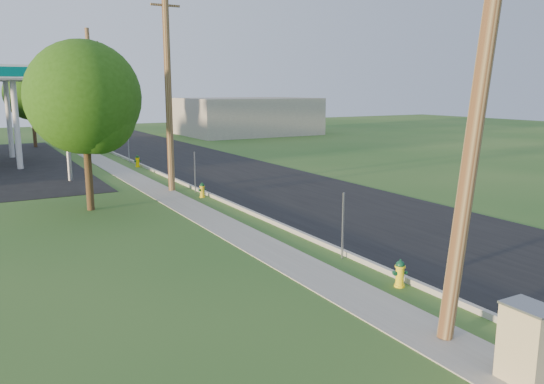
# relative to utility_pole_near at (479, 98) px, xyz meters

# --- Properties ---
(ground_plane) EXTENTS (140.00, 140.00, 0.00)m
(ground_plane) POSITION_rel_utility_pole_near_xyz_m (0.60, 1.00, -4.80)
(ground_plane) COLOR #27551F
(ground_plane) RESTS_ON ground
(road) EXTENTS (8.00, 120.00, 0.02)m
(road) POSITION_rel_utility_pole_near_xyz_m (5.10, 11.00, -4.79)
(road) COLOR black
(road) RESTS_ON ground
(curb) EXTENTS (0.15, 120.00, 0.15)m
(curb) POSITION_rel_utility_pole_near_xyz_m (1.10, 11.00, -4.73)
(curb) COLOR #A9A69B
(curb) RESTS_ON ground
(sidewalk) EXTENTS (1.50, 120.00, 0.03)m
(sidewalk) POSITION_rel_utility_pole_near_xyz_m (-0.65, 11.00, -4.79)
(sidewalk) COLOR gray
(sidewalk) RESTS_ON ground
(utility_pole_near) EXTENTS (1.40, 0.32, 9.48)m
(utility_pole_near) POSITION_rel_utility_pole_near_xyz_m (0.00, 0.00, 0.00)
(utility_pole_near) COLOR brown
(utility_pole_near) RESTS_ON ground
(utility_pole_mid) EXTENTS (1.40, 0.32, 9.80)m
(utility_pole_mid) POSITION_rel_utility_pole_near_xyz_m (-0.00, 18.00, 0.15)
(utility_pole_mid) COLOR brown
(utility_pole_mid) RESTS_ON ground
(utility_pole_far) EXTENTS (1.40, 0.32, 9.50)m
(utility_pole_far) POSITION_rel_utility_pole_near_xyz_m (-0.00, 36.00, 0.00)
(utility_pole_far) COLOR brown
(utility_pole_far) RESTS_ON ground
(sign_post_near) EXTENTS (0.05, 0.04, 2.00)m
(sign_post_near) POSITION_rel_utility_pole_near_xyz_m (0.85, 5.20, -3.80)
(sign_post_near) COLOR gray
(sign_post_near) RESTS_ON ground
(sign_post_mid) EXTENTS (0.05, 0.04, 2.00)m
(sign_post_mid) POSITION_rel_utility_pole_near_xyz_m (0.85, 17.00, -3.80)
(sign_post_mid) COLOR gray
(sign_post_mid) RESTS_ON ground
(sign_post_far) EXTENTS (0.05, 0.04, 2.00)m
(sign_post_far) POSITION_rel_utility_pole_near_xyz_m (0.85, 29.20, -3.80)
(sign_post_far) COLOR gray
(sign_post_far) RESTS_ON ground
(price_pylon) EXTENTS (0.34, 2.04, 6.85)m
(price_pylon) POSITION_rel_utility_pole_near_xyz_m (-3.90, 23.50, 0.63)
(price_pylon) COLOR gray
(price_pylon) RESTS_ON ground
(distant_building) EXTENTS (14.00, 10.00, 4.00)m
(distant_building) POSITION_rel_utility_pole_near_xyz_m (18.60, 46.00, -2.80)
(distant_building) COLOR gray
(distant_building) RESTS_ON ground
(tree_verge) EXTENTS (4.57, 4.57, 6.93)m
(tree_verge) POSITION_rel_utility_pole_near_xyz_m (-4.26, 15.53, -0.34)
(tree_verge) COLOR #362113
(tree_verge) RESTS_ON ground
(tree_lot) EXTENTS (4.52, 4.52, 6.86)m
(tree_lot) POSITION_rel_utility_pole_near_xyz_m (-3.52, 42.98, -0.39)
(tree_lot) COLOR #362113
(tree_lot) RESTS_ON ground
(hydrant_near) EXTENTS (0.38, 0.34, 0.73)m
(hydrant_near) POSITION_rel_utility_pole_near_xyz_m (0.71, 2.61, -4.45)
(hydrant_near) COLOR yellow
(hydrant_near) RESTS_ON ground
(hydrant_mid) EXTENTS (0.36, 0.32, 0.70)m
(hydrant_mid) POSITION_rel_utility_pole_near_xyz_m (0.69, 15.72, -4.46)
(hydrant_mid) COLOR yellow
(hydrant_mid) RESTS_ON ground
(hydrant_far) EXTENTS (0.40, 0.36, 0.79)m
(hydrant_far) POSITION_rel_utility_pole_near_xyz_m (0.79, 26.93, -4.42)
(hydrant_far) COLOR #ECCE01
(hydrant_far) RESTS_ON ground
(utility_cabinet) EXTENTS (0.64, 0.83, 1.41)m
(utility_cabinet) POSITION_rel_utility_pole_near_xyz_m (-0.59, -1.84, -4.09)
(utility_cabinet) COLOR tan
(utility_cabinet) RESTS_ON ground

